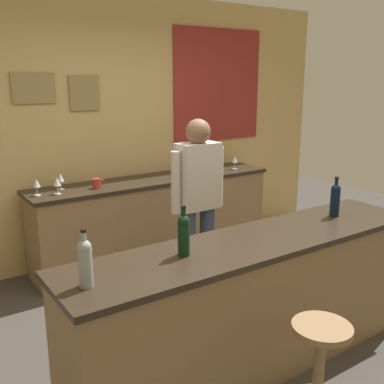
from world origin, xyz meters
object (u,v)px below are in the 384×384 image
Objects in this scene: wine_glass_c at (60,178)px; wine_glass_e at (235,160)px; wine_glass_b at (57,183)px; wine_glass_d at (195,163)px; bar_stool at (319,362)px; wine_bottle_a at (85,261)px; coffee_mug at (97,183)px; wine_bottle_c at (335,199)px; wine_bottle_b at (184,234)px; wine_glass_a at (36,184)px; bartender at (198,199)px.

wine_glass_c and wine_glass_e have the same top height.
wine_glass_b is 1.00× the size of wine_glass_d.
wine_glass_b and wine_glass_c have the same top height.
bar_stool is 2.22× the size of wine_bottle_a.
wine_bottle_a reaches higher than coffee_mug.
wine_glass_c is (0.60, 2.17, -0.05)m from wine_bottle_a.
wine_glass_c is (-1.42, 2.09, -0.05)m from wine_bottle_c.
wine_bottle_c is at bearing -60.24° from coffee_mug.
wine_bottle_c is at bearing -55.80° from wine_glass_c.
wine_glass_a is at bearing 98.46° from wine_bottle_b.
wine_glass_d is 1.00× the size of wine_glass_e.
wine_glass_c is at bearing 177.68° from wine_glass_d.
wine_glass_b is (-1.50, 1.92, -0.05)m from wine_bottle_c.
wine_glass_b is (-0.12, 1.93, -0.05)m from wine_bottle_b.
wine_bottle_a is 0.64m from wine_bottle_b.
wine_bottle_c reaches higher than wine_glass_e.
wine_glass_a is at bearing 176.73° from coffee_mug.
wine_glass_d reaches higher than bar_stool.
wine_glass_d is (2.13, 2.11, -0.05)m from wine_bottle_a.
bartender is 1.22m from wine_bottle_b.
bartender is 2.38× the size of bar_stool.
wine_glass_b is at bearing -176.76° from coffee_mug.
wine_glass_a is at bearing 178.45° from wine_glass_e.
wine_bottle_b is at bearing -179.52° from wine_bottle_c.
wine_glass_c is 0.34m from coffee_mug.
wine_glass_c is at bearing 155.06° from coffee_mug.
bartender reaches higher than wine_glass_e.
wine_glass_b is (0.17, -0.05, 0.00)m from wine_glass_a.
wine_glass_b is at bearing 75.70° from wine_bottle_a.
bartender is 1.41m from wine_glass_c.
wine_bottle_a is 1.97× the size of wine_glass_c.
wine_glass_d is (1.10, 2.77, 0.55)m from bar_stool.
wine_bottle_a is at bearing -173.59° from wine_bottle_b.
bartender is 5.29× the size of wine_bottle_b.
wine_bottle_b reaches higher than bar_stool.
wine_glass_a is 0.28m from wine_glass_c.
wine_glass_a is 1.00× the size of wine_glass_b.
wine_glass_d is 1.24× the size of coffee_mug.
wine_glass_b and wine_glass_e have the same top height.
bartender is 1.12m from coffee_mug.
bar_stool is 3.03m from wine_glass_d.
bartender is 10.45× the size of wine_glass_e.
bartender reaches higher than wine_glass_a.
coffee_mug is at bearing 179.02° from wine_glass_e.
wine_bottle_b reaches higher than wine_glass_a.
wine_glass_a reaches higher than coffee_mug.
coffee_mug is (-0.49, 1.01, 0.01)m from bartender.
wine_bottle_c is 2.24m from coffee_mug.
wine_bottle_c reaches higher than bar_stool.
bartender is 10.45× the size of wine_glass_c.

